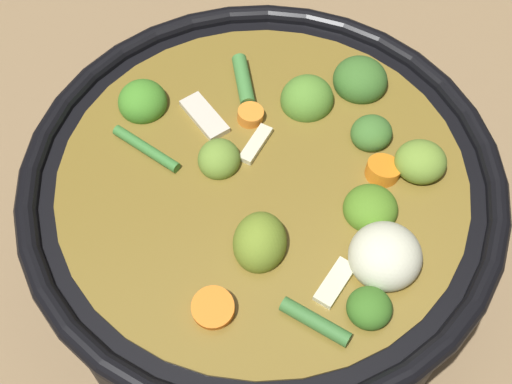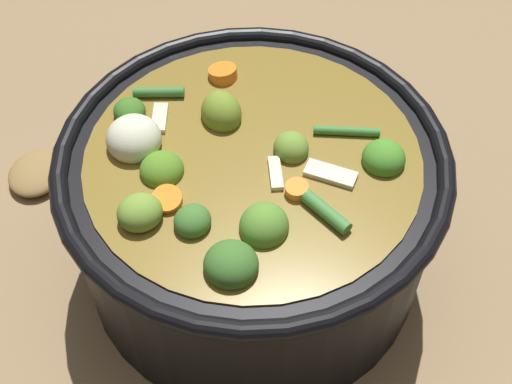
% 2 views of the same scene
% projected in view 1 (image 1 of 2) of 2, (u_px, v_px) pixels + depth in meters
% --- Properties ---
extents(ground_plane, '(1.10, 1.10, 0.00)m').
position_uv_depth(ground_plane, '(261.00, 276.00, 0.61)').
color(ground_plane, '#8C704C').
extents(cooking_pot, '(0.33, 0.33, 0.18)m').
position_uv_depth(cooking_pot, '(262.00, 228.00, 0.54)').
color(cooking_pot, black).
rests_on(cooking_pot, ground_plane).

